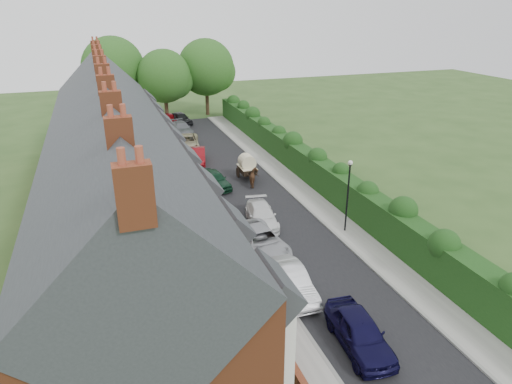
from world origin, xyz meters
The scene contains 25 objects.
ground centered at (0.00, 0.00, 0.00)m, with size 140.00×140.00×0.00m, color #2D4C1E.
road centered at (-0.50, 11.00, 0.01)m, with size 6.00×58.00×0.02m, color black.
pavement_hedge_side centered at (3.60, 11.00, 0.06)m, with size 2.20×58.00×0.12m, color gray.
pavement_house_side centered at (-4.35, 11.00, 0.06)m, with size 1.70×58.00×0.12m, color gray.
kerb_hedge_side centered at (2.55, 11.00, 0.07)m, with size 0.18×58.00×0.13m, color gray.
kerb_house_side centered at (-3.55, 11.00, 0.07)m, with size 0.18×58.00×0.13m, color gray.
hedge centered at (5.40, 11.00, 1.60)m, with size 2.10×58.00×2.85m.
terrace_row centered at (-10.87, 9.98, 4.47)m, with size 9.05×40.50×11.50m.
garden_wall_row centered at (-5.35, 10.00, 0.46)m, with size 0.35×40.35×1.10m.
lamppost centered at (3.40, 4.00, 3.30)m, with size 0.32×0.32×5.16m.
tree_far_left centered at (-2.65, 40.08, 5.71)m, with size 7.14×6.80×9.29m.
tree_far_right centered at (3.39, 42.08, 6.31)m, with size 7.98×7.60×10.31m.
tree_far_back centered at (-8.59, 43.08, 6.62)m, with size 8.40×8.00×10.82m.
car_navy centered at (-1.68, -6.20, 0.79)m, with size 1.87×4.65×1.58m, color black.
car_silver_a centered at (-3.00, -1.42, 0.76)m, with size 1.61×4.63×1.53m, color silver.
car_silver_b centered at (-3.00, 3.39, 0.76)m, with size 2.51×5.44×1.51m, color #AEB0B6.
car_white centered at (-1.60, 7.00, 0.67)m, with size 1.89×4.64×1.35m, color white.
car_green centered at (-3.00, 14.90, 0.73)m, with size 1.72×4.27×1.46m, color #0E311D.
car_red centered at (-2.93, 21.80, 0.71)m, with size 1.51×4.33×1.43m, color maroon.
car_beige centered at (-3.00, 26.65, 0.76)m, with size 2.51×5.44×1.51m, color tan.
car_grey centered at (-2.42, 32.96, 0.71)m, with size 1.98×4.87×1.41m, color slate.
car_black centered at (-1.60, 37.84, 0.75)m, with size 1.78×4.43×1.51m, color black.
horse centered at (0.27, 14.06, 0.74)m, with size 0.80×1.76×1.49m, color #4F311C.
horse_cart centered at (0.27, 15.96, 1.30)m, with size 1.42×3.14×2.27m.
car_extra_far centered at (-2.90, 38.72, 0.65)m, with size 1.53×3.81×1.30m, color maroon.
Camera 1 is at (-11.57, -20.32, 14.50)m, focal length 32.00 mm.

